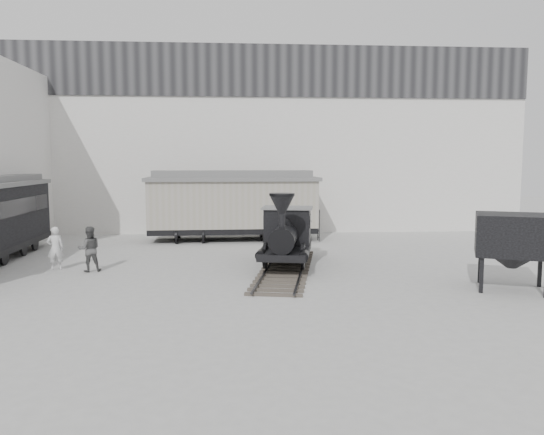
{
  "coord_description": "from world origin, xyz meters",
  "views": [
    {
      "loc": [
        -0.54,
        -17.52,
        4.21
      ],
      "look_at": [
        0.96,
        3.61,
        2.0
      ],
      "focal_mm": 35.0,
      "sensor_mm": 36.0,
      "label": 1
    }
  ],
  "objects": [
    {
      "name": "coal_hopper",
      "position": [
        8.59,
        -0.88,
        1.64
      ],
      "size": [
        2.88,
        2.66,
        2.52
      ],
      "rotation": [
        0.0,
        0.0,
        -0.41
      ],
      "color": "black",
      "rests_on": "ground"
    },
    {
      "name": "locomotive",
      "position": [
        1.54,
        3.44,
        1.11
      ],
      "size": [
        3.42,
        8.74,
        3.02
      ],
      "rotation": [
        0.0,
        0.0,
        -0.19
      ],
      "color": "#413C35",
      "rests_on": "ground"
    },
    {
      "name": "ground",
      "position": [
        0.0,
        0.0,
        0.0
      ],
      "size": [
        90.0,
        90.0,
        0.0
      ],
      "primitive_type": "plane",
      "color": "#9E9E9B"
    },
    {
      "name": "north_wall",
      "position": [
        0.0,
        14.98,
        5.55
      ],
      "size": [
        34.0,
        2.51,
        11.0
      ],
      "color": "silver",
      "rests_on": "ground"
    },
    {
      "name": "visitor_a",
      "position": [
        -7.56,
        3.51,
        0.86
      ],
      "size": [
        0.73,
        0.59,
        1.72
      ],
      "primitive_type": "imported",
      "rotation": [
        0.0,
        0.0,
        3.48
      ],
      "color": "silver",
      "rests_on": "ground"
    },
    {
      "name": "boxcar",
      "position": [
        -0.63,
        11.07,
        1.98
      ],
      "size": [
        9.29,
        3.13,
        3.78
      ],
      "rotation": [
        0.0,
        0.0,
        0.03
      ],
      "color": "black",
      "rests_on": "ground"
    },
    {
      "name": "visitor_b",
      "position": [
        -6.15,
        3.1,
        0.88
      ],
      "size": [
        1.01,
        0.88,
        1.76
      ],
      "primitive_type": "imported",
      "rotation": [
        0.0,
        0.0,
        3.42
      ],
      "color": "#494949",
      "rests_on": "ground"
    }
  ]
}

